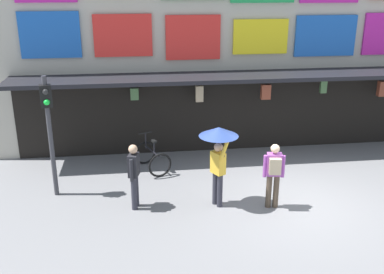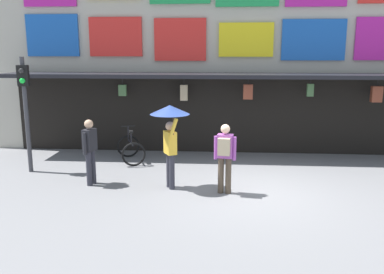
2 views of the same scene
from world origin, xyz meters
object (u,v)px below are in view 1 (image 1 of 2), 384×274
at_px(bicycle_parked, 152,158).
at_px(traffic_light_near, 48,118).
at_px(pedestrian_in_red, 274,171).
at_px(pedestrian_in_yellow, 134,173).
at_px(pedestrian_with_umbrella, 218,144).

bearing_deg(bicycle_parked, traffic_light_near, -153.64).
distance_m(pedestrian_in_red, pedestrian_in_yellow, 3.41).
relative_size(traffic_light_near, pedestrian_with_umbrella, 1.54).
xyz_separation_m(pedestrian_in_yellow, pedestrian_with_umbrella, (2.05, -0.13, 0.69)).
xyz_separation_m(bicycle_parked, pedestrian_in_red, (2.86, -2.69, 0.59)).
height_order(traffic_light_near, bicycle_parked, traffic_light_near).
distance_m(pedestrian_in_yellow, pedestrian_with_umbrella, 2.17).
bearing_deg(pedestrian_in_red, pedestrian_with_umbrella, 167.42).
distance_m(traffic_light_near, pedestrian_with_umbrella, 4.30).
distance_m(bicycle_parked, pedestrian_in_yellow, 2.38).
relative_size(traffic_light_near, pedestrian_in_yellow, 1.90).
bearing_deg(pedestrian_in_red, traffic_light_near, 165.60).
bearing_deg(pedestrian_in_red, pedestrian_in_yellow, 172.78).
bearing_deg(traffic_light_near, pedestrian_in_yellow, -25.14).
distance_m(traffic_light_near, pedestrian_in_red, 5.75).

